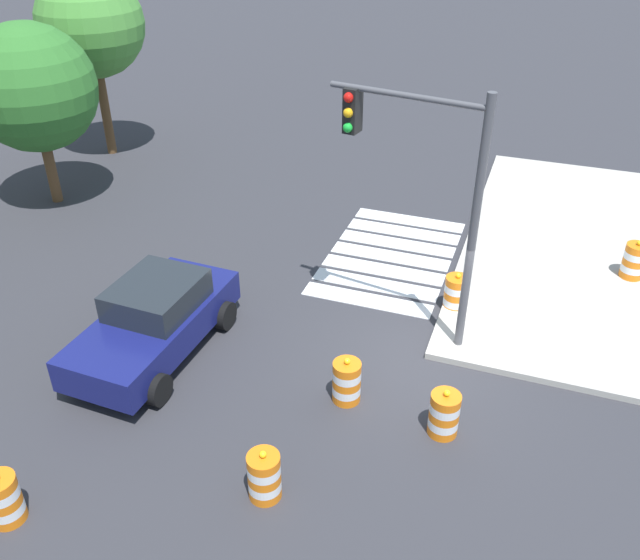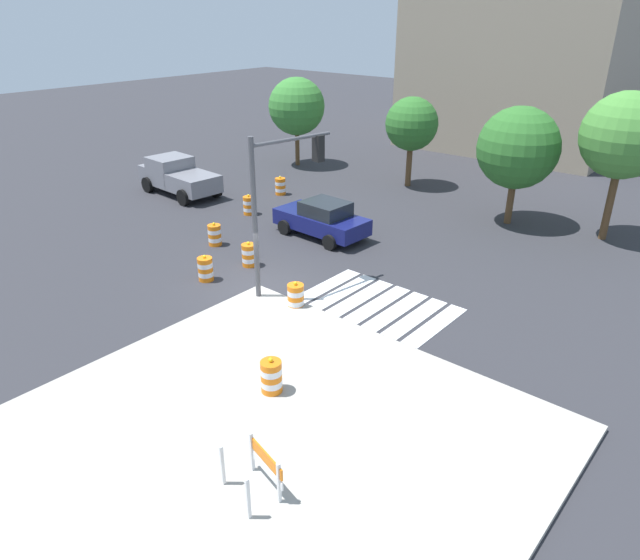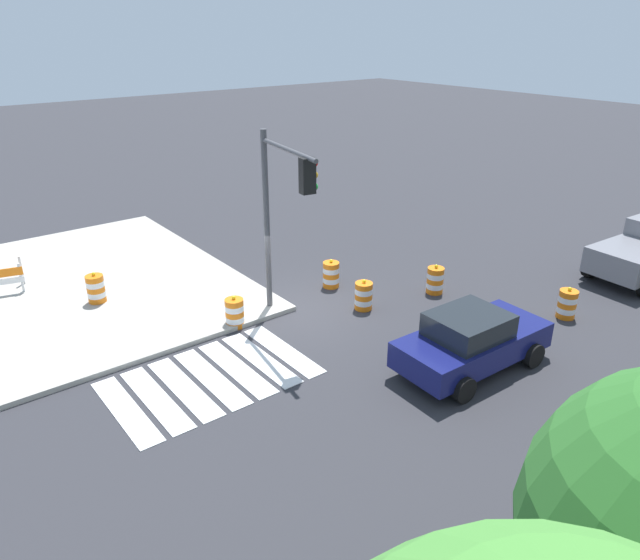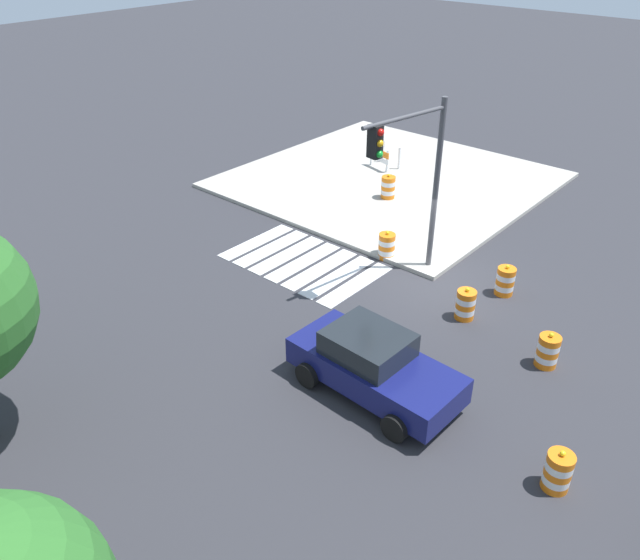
% 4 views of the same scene
% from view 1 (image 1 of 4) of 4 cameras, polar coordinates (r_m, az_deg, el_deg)
% --- Properties ---
extents(ground_plane, '(120.00, 120.00, 0.00)m').
position_cam_1_polar(ground_plane, '(14.68, 8.86, -6.63)').
color(ground_plane, '#2D2D33').
extents(crosswalk_stripes, '(5.10, 3.20, 0.02)m').
position_cam_1_polar(crosswalk_stripes, '(18.21, 5.99, 2.02)').
color(crosswalk_stripes, silver).
rests_on(crosswalk_stripes, ground).
extents(sports_car, '(4.37, 2.26, 1.63)m').
position_cam_1_polar(sports_car, '(14.68, -13.86, -3.31)').
color(sports_car, navy).
rests_on(sports_car, ground).
extents(traffic_barrel_near_corner, '(0.56, 0.56, 1.02)m').
position_cam_1_polar(traffic_barrel_near_corner, '(12.33, -25.29, -16.48)').
color(traffic_barrel_near_corner, orange).
rests_on(traffic_barrel_near_corner, ground).
extents(traffic_barrel_crosswalk_end, '(0.56, 0.56, 1.02)m').
position_cam_1_polar(traffic_barrel_crosswalk_end, '(12.78, 10.49, -11.13)').
color(traffic_barrel_crosswalk_end, orange).
rests_on(traffic_barrel_crosswalk_end, ground).
extents(traffic_barrel_median_near, '(0.56, 0.56, 1.02)m').
position_cam_1_polar(traffic_barrel_median_near, '(16.06, 11.47, -1.16)').
color(traffic_barrel_median_near, orange).
rests_on(traffic_barrel_median_near, ground).
extents(traffic_barrel_median_far, '(0.56, 0.56, 1.02)m').
position_cam_1_polar(traffic_barrel_median_far, '(11.59, -4.76, -16.26)').
color(traffic_barrel_median_far, orange).
rests_on(traffic_barrel_median_far, ground).
extents(traffic_barrel_lane_center, '(0.56, 0.56, 1.02)m').
position_cam_1_polar(traffic_barrel_lane_center, '(13.25, 2.27, -8.61)').
color(traffic_barrel_lane_center, orange).
rests_on(traffic_barrel_lane_center, ground).
extents(traffic_barrel_on_sidewalk, '(0.56, 0.56, 1.02)m').
position_cam_1_polar(traffic_barrel_on_sidewalk, '(18.49, 25.13, 1.49)').
color(traffic_barrel_on_sidewalk, orange).
rests_on(traffic_barrel_on_sidewalk, sidewalk_corner).
extents(traffic_light_pole, '(0.75, 3.25, 5.50)m').
position_cam_1_polar(traffic_light_pole, '(13.42, 8.75, 9.01)').
color(traffic_light_pole, '#4C4C51').
rests_on(traffic_light_pole, sidewalk_corner).
extents(street_tree_streetside_near, '(3.66, 3.66, 5.37)m').
position_cam_1_polar(street_tree_streetside_near, '(21.61, -23.22, 14.74)').
color(street_tree_streetside_near, brown).
rests_on(street_tree_streetside_near, ground).
extents(street_tree_corner_lot, '(3.54, 3.54, 6.28)m').
position_cam_1_polar(street_tree_corner_lot, '(24.90, -18.92, 19.90)').
color(street_tree_corner_lot, brown).
rests_on(street_tree_corner_lot, ground).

